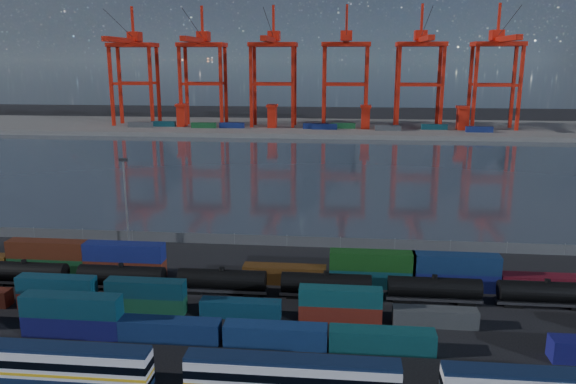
# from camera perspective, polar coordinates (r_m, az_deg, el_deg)

# --- Properties ---
(ground) EXTENTS (700.00, 700.00, 0.00)m
(ground) POSITION_cam_1_polar(r_m,az_deg,el_deg) (80.16, -2.22, -11.94)
(ground) COLOR black
(ground) RESTS_ON ground
(harbor_water) EXTENTS (700.00, 700.00, 0.00)m
(harbor_water) POSITION_cam_1_polar(r_m,az_deg,el_deg) (180.34, 2.41, 2.35)
(harbor_water) COLOR #2F3844
(harbor_water) RESTS_ON ground
(far_quay) EXTENTS (700.00, 70.00, 2.00)m
(far_quay) POSITION_cam_1_polar(r_m,az_deg,el_deg) (283.91, 3.70, 6.54)
(far_quay) COLOR #514F4C
(far_quay) RESTS_ON ground
(passenger_train) EXTENTS (74.07, 2.72, 4.67)m
(passenger_train) POSITION_cam_1_polar(r_m,az_deg,el_deg) (60.48, 0.38, -18.43)
(passenger_train) COLOR silver
(passenger_train) RESTS_ON ground
(container_row_south) EXTENTS (139.99, 2.57, 5.48)m
(container_row_south) POSITION_cam_1_polar(r_m,az_deg,el_deg) (70.99, -4.96, -13.50)
(container_row_south) COLOR #484B4E
(container_row_south) RESTS_ON ground
(container_row_mid) EXTENTS (128.22, 2.24, 4.77)m
(container_row_mid) POSITION_cam_1_polar(r_m,az_deg,el_deg) (77.93, -4.87, -11.30)
(container_row_mid) COLOR navy
(container_row_mid) RESTS_ON ground
(container_row_north) EXTENTS (142.69, 2.64, 5.63)m
(container_row_north) POSITION_cam_1_polar(r_m,az_deg,el_deg) (90.30, -7.40, -7.54)
(container_row_north) COLOR navy
(container_row_north) RESTS_ON ground
(tanker_string) EXTENTS (122.09, 2.92, 4.18)m
(tanker_string) POSITION_cam_1_polar(r_m,az_deg,el_deg) (87.12, -11.75, -8.60)
(tanker_string) COLOR black
(tanker_string) RESTS_ON ground
(waterfront_fence) EXTENTS (160.12, 0.12, 2.20)m
(waterfront_fence) POSITION_cam_1_polar(r_m,az_deg,el_deg) (105.65, -0.11, -5.00)
(waterfront_fence) COLOR #595B5E
(waterfront_fence) RESTS_ON ground
(yard_light_mast) EXTENTS (1.60, 0.40, 16.60)m
(yard_light_mast) POSITION_cam_1_polar(r_m,az_deg,el_deg) (108.66, -16.17, -0.48)
(yard_light_mast) COLOR slate
(yard_light_mast) RESTS_ON ground
(gantry_cranes) EXTENTS (197.96, 44.08, 59.69)m
(gantry_cranes) POSITION_cam_1_polar(r_m,az_deg,el_deg) (275.79, 2.16, 13.77)
(gantry_cranes) COLOR red
(gantry_cranes) RESTS_ON ground
(quay_containers) EXTENTS (172.58, 10.99, 2.60)m
(quay_containers) POSITION_cam_1_polar(r_m,az_deg,el_deg) (269.86, 1.24, 6.71)
(quay_containers) COLOR navy
(quay_containers) RESTS_ON far_quay
(straddle_carriers) EXTENTS (140.00, 7.00, 11.10)m
(straddle_carriers) POSITION_cam_1_polar(r_m,az_deg,el_deg) (273.36, 3.11, 7.73)
(straddle_carriers) COLOR red
(straddle_carriers) RESTS_ON far_quay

